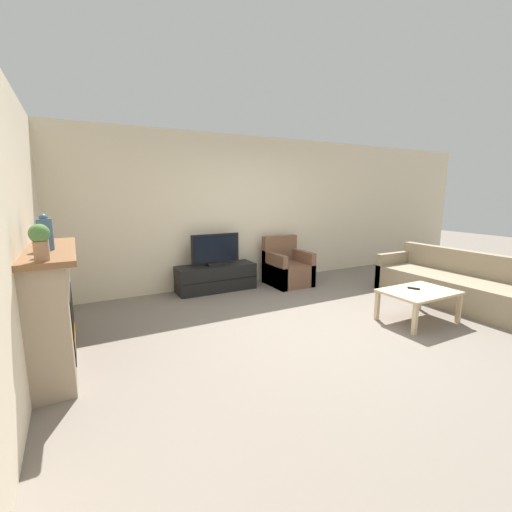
{
  "coord_description": "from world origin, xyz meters",
  "views": [
    {
      "loc": [
        -2.69,
        -3.3,
        1.7
      ],
      "look_at": [
        -0.55,
        0.7,
        0.85
      ],
      "focal_mm": 24.0,
      "sensor_mm": 36.0,
      "label": 1
    }
  ],
  "objects_px": {
    "mantel_vase_centre_left": "(45,233)",
    "mantel_clock": "(48,238)",
    "tv": "(216,251)",
    "tv_stand": "(216,278)",
    "coffee_table": "(419,294)",
    "remote": "(414,288)",
    "armchair": "(287,269)",
    "potted_plant": "(40,240)",
    "couch": "(458,286)",
    "mantel_vase_left": "(43,245)",
    "fireplace": "(52,307)"
  },
  "relations": [
    {
      "from": "mantel_clock",
      "to": "tv",
      "type": "xyz_separation_m",
      "value": [
        2.35,
        1.55,
        -0.54
      ]
    },
    {
      "from": "mantel_vase_centre_left",
      "to": "potted_plant",
      "type": "xyz_separation_m",
      "value": [
        0.0,
        -0.56,
        0.01
      ]
    },
    {
      "from": "potted_plant",
      "to": "mantel_clock",
      "type": "bearing_deg",
      "value": 89.95
    },
    {
      "from": "fireplace",
      "to": "mantel_vase_centre_left",
      "type": "height_order",
      "value": "mantel_vase_centre_left"
    },
    {
      "from": "coffee_table",
      "to": "potted_plant",
      "type": "bearing_deg",
      "value": 176.84
    },
    {
      "from": "mantel_vase_centre_left",
      "to": "tv_stand",
      "type": "bearing_deg",
      "value": 37.95
    },
    {
      "from": "mantel_vase_left",
      "to": "armchair",
      "type": "relative_size",
      "value": 0.25
    },
    {
      "from": "potted_plant",
      "to": "remote",
      "type": "height_order",
      "value": "potted_plant"
    },
    {
      "from": "mantel_vase_centre_left",
      "to": "remote",
      "type": "xyz_separation_m",
      "value": [
        4.19,
        -0.71,
        -0.9
      ]
    },
    {
      "from": "mantel_clock",
      "to": "couch",
      "type": "distance_m",
      "value": 5.56
    },
    {
      "from": "mantel_vase_centre_left",
      "to": "mantel_clock",
      "type": "relative_size",
      "value": 2.21
    },
    {
      "from": "tv",
      "to": "tv_stand",
      "type": "bearing_deg",
      "value": 90.0
    },
    {
      "from": "tv",
      "to": "armchair",
      "type": "relative_size",
      "value": 0.97
    },
    {
      "from": "mantel_vase_centre_left",
      "to": "tv_stand",
      "type": "relative_size",
      "value": 0.24
    },
    {
      "from": "fireplace",
      "to": "armchair",
      "type": "xyz_separation_m",
      "value": [
        3.69,
        1.48,
        -0.31
      ]
    },
    {
      "from": "mantel_vase_left",
      "to": "remote",
      "type": "distance_m",
      "value": 4.29
    },
    {
      "from": "mantel_vase_centre_left",
      "to": "coffee_table",
      "type": "relative_size",
      "value": 0.35
    },
    {
      "from": "tv",
      "to": "coffee_table",
      "type": "distance_m",
      "value": 3.22
    },
    {
      "from": "mantel_clock",
      "to": "coffee_table",
      "type": "distance_m",
      "value": 4.41
    },
    {
      "from": "mantel_vase_left",
      "to": "remote",
      "type": "height_order",
      "value": "mantel_vase_left"
    },
    {
      "from": "armchair",
      "to": "coffee_table",
      "type": "height_order",
      "value": "armchair"
    },
    {
      "from": "fireplace",
      "to": "armchair",
      "type": "height_order",
      "value": "fireplace"
    },
    {
      "from": "tv",
      "to": "couch",
      "type": "bearing_deg",
      "value": -38.36
    },
    {
      "from": "armchair",
      "to": "couch",
      "type": "relative_size",
      "value": 0.36
    },
    {
      "from": "mantel_clock",
      "to": "potted_plant",
      "type": "height_order",
      "value": "potted_plant"
    },
    {
      "from": "mantel_clock",
      "to": "coffee_table",
      "type": "relative_size",
      "value": 0.16
    },
    {
      "from": "mantel_vase_centre_left",
      "to": "armchair",
      "type": "bearing_deg",
      "value": 23.55
    },
    {
      "from": "mantel_vase_left",
      "to": "mantel_vase_centre_left",
      "type": "bearing_deg",
      "value": 90.0
    },
    {
      "from": "fireplace",
      "to": "mantel_clock",
      "type": "bearing_deg",
      "value": 83.68
    },
    {
      "from": "tv_stand",
      "to": "armchair",
      "type": "distance_m",
      "value": 1.34
    },
    {
      "from": "mantel_vase_left",
      "to": "tv_stand",
      "type": "height_order",
      "value": "mantel_vase_left"
    },
    {
      "from": "mantel_clock",
      "to": "tv",
      "type": "bearing_deg",
      "value": 33.45
    },
    {
      "from": "potted_plant",
      "to": "tv_stand",
      "type": "xyz_separation_m",
      "value": [
        2.35,
        2.39,
        -1.11
      ]
    },
    {
      "from": "fireplace",
      "to": "tv_stand",
      "type": "xyz_separation_m",
      "value": [
        2.37,
        1.72,
        -0.37
      ]
    },
    {
      "from": "coffee_table",
      "to": "remote",
      "type": "bearing_deg",
      "value": 89.7
    },
    {
      "from": "mantel_clock",
      "to": "armchair",
      "type": "distance_m",
      "value": 4.02
    },
    {
      "from": "mantel_vase_centre_left",
      "to": "tv_stand",
      "type": "height_order",
      "value": "mantel_vase_centre_left"
    },
    {
      "from": "armchair",
      "to": "remote",
      "type": "relative_size",
      "value": 5.85
    },
    {
      "from": "tv_stand",
      "to": "tv",
      "type": "bearing_deg",
      "value": -90.0
    },
    {
      "from": "mantel_vase_left",
      "to": "mantel_vase_centre_left",
      "type": "xyz_separation_m",
      "value": [
        0.0,
        0.36,
        0.05
      ]
    },
    {
      "from": "mantel_vase_centre_left",
      "to": "armchair",
      "type": "height_order",
      "value": "mantel_vase_centre_left"
    },
    {
      "from": "mantel_vase_left",
      "to": "mantel_vase_centre_left",
      "type": "relative_size",
      "value": 0.66
    },
    {
      "from": "mantel_vase_centre_left",
      "to": "coffee_table",
      "type": "distance_m",
      "value": 4.37
    },
    {
      "from": "couch",
      "to": "mantel_clock",
      "type": "bearing_deg",
      "value": 170.95
    },
    {
      "from": "mantel_vase_centre_left",
      "to": "couch",
      "type": "height_order",
      "value": "mantel_vase_centre_left"
    },
    {
      "from": "mantel_vase_centre_left",
      "to": "remote",
      "type": "bearing_deg",
      "value": -9.57
    },
    {
      "from": "mantel_clock",
      "to": "coffee_table",
      "type": "bearing_deg",
      "value": -14.3
    },
    {
      "from": "fireplace",
      "to": "remote",
      "type": "bearing_deg",
      "value": -11.11
    },
    {
      "from": "armchair",
      "to": "remote",
      "type": "bearing_deg",
      "value": -77.4
    },
    {
      "from": "potted_plant",
      "to": "tv",
      "type": "relative_size",
      "value": 0.33
    }
  ]
}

